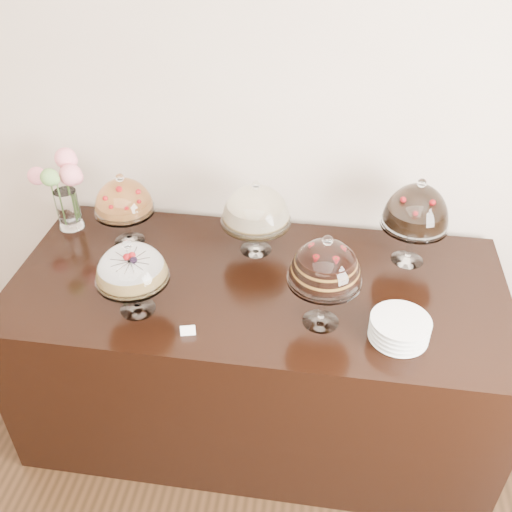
# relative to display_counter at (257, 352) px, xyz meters

# --- Properties ---
(wall_back) EXTENTS (5.00, 0.04, 3.00)m
(wall_back) POSITION_rel_display_counter_xyz_m (-0.17, 0.55, 1.05)
(wall_back) COLOR beige
(wall_back) RESTS_ON ground
(display_counter) EXTENTS (2.20, 1.00, 0.90)m
(display_counter) POSITION_rel_display_counter_xyz_m (0.00, 0.00, 0.00)
(display_counter) COLOR black
(display_counter) RESTS_ON ground
(cake_stand_sugar_sponge) EXTENTS (0.30, 0.30, 0.35)m
(cake_stand_sugar_sponge) POSITION_rel_display_counter_xyz_m (-0.47, -0.25, 0.67)
(cake_stand_sugar_sponge) COLOR white
(cake_stand_sugar_sponge) RESTS_ON display_counter
(cake_stand_choco_layer) EXTENTS (0.29, 0.29, 0.43)m
(cake_stand_choco_layer) POSITION_rel_display_counter_xyz_m (0.29, -0.22, 0.74)
(cake_stand_choco_layer) COLOR white
(cake_stand_choco_layer) RESTS_ON display_counter
(cake_stand_cheesecake) EXTENTS (0.33, 0.33, 0.37)m
(cake_stand_cheesecake) POSITION_rel_display_counter_xyz_m (-0.04, 0.24, 0.68)
(cake_stand_cheesecake) COLOR white
(cake_stand_cheesecake) RESTS_ON display_counter
(cake_stand_dark_choco) EXTENTS (0.30, 0.30, 0.43)m
(cake_stand_dark_choco) POSITION_rel_display_counter_xyz_m (0.67, 0.27, 0.73)
(cake_stand_dark_choco) COLOR white
(cake_stand_dark_choco) RESTS_ON display_counter
(cake_stand_fruit_tart) EXTENTS (0.28, 0.28, 0.37)m
(cake_stand_fruit_tart) POSITION_rel_display_counter_xyz_m (-0.67, 0.22, 0.68)
(cake_stand_fruit_tart) COLOR white
(cake_stand_fruit_tart) RESTS_ON display_counter
(flower_vase) EXTENTS (0.28, 0.25, 0.40)m
(flower_vase) POSITION_rel_display_counter_xyz_m (-1.00, 0.30, 0.68)
(flower_vase) COLOR white
(flower_vase) RESTS_ON display_counter
(plate_stack) EXTENTS (0.23, 0.23, 0.09)m
(plate_stack) POSITION_rel_display_counter_xyz_m (0.60, -0.26, 0.50)
(plate_stack) COLOR silver
(plate_stack) RESTS_ON display_counter
(price_card_left) EXTENTS (0.06, 0.03, 0.04)m
(price_card_left) POSITION_rel_display_counter_xyz_m (-0.23, -0.37, 0.47)
(price_card_left) COLOR white
(price_card_left) RESTS_ON display_counter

